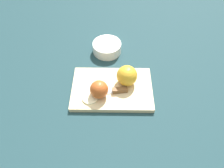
% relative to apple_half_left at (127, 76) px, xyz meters
% --- Properties ---
extents(ground_plane, '(4.00, 4.00, 0.00)m').
position_rel_apple_half_left_xyz_m(ground_plane, '(0.05, 0.04, -0.06)').
color(ground_plane, '#193338').
extents(cutting_board, '(0.34, 0.26, 0.02)m').
position_rel_apple_half_left_xyz_m(cutting_board, '(0.05, 0.04, -0.05)').
color(cutting_board, '#D1B789').
rests_on(cutting_board, ground_plane).
extents(apple_half_left, '(0.08, 0.08, 0.08)m').
position_rel_apple_half_left_xyz_m(apple_half_left, '(0.00, 0.00, 0.00)').
color(apple_half_left, gold).
rests_on(apple_half_left, cutting_board).
extents(apple_half_right, '(0.07, 0.07, 0.07)m').
position_rel_apple_half_left_xyz_m(apple_half_right, '(0.09, 0.08, -0.01)').
color(apple_half_right, '#AD4C1E').
rests_on(apple_half_right, cutting_board).
extents(knife, '(0.15, 0.06, 0.02)m').
position_rel_apple_half_left_xyz_m(knife, '(0.03, 0.05, -0.03)').
color(knife, silver).
rests_on(knife, cutting_board).
extents(apple_slice, '(0.06, 0.06, 0.01)m').
position_rel_apple_half_left_xyz_m(apple_slice, '(0.12, 0.11, -0.04)').
color(apple_slice, beige).
rests_on(apple_slice, cutting_board).
extents(bowl, '(0.13, 0.13, 0.05)m').
position_rel_apple_half_left_xyz_m(bowl, '(0.12, -0.18, -0.03)').
color(bowl, silver).
rests_on(bowl, ground_plane).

